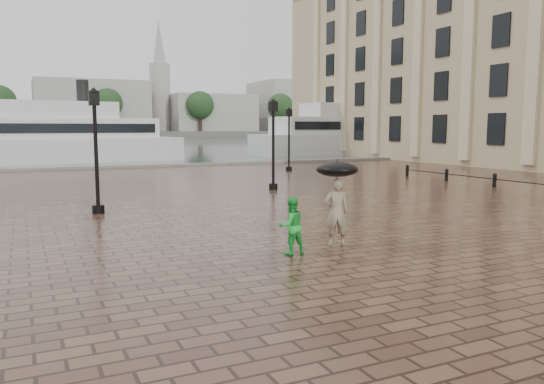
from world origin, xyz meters
The scene contains 12 objects.
ground centered at (0.00, 0.00, 0.00)m, with size 300.00×300.00×0.00m, color #3C241B.
harbour_water centered at (0.00, 92.00, 0.00)m, with size 240.00×240.00×0.00m, color #444D53.
quay_edge centered at (0.00, 32.00, 0.00)m, with size 80.00×0.60×0.30m, color slate.
far_shore centered at (0.00, 160.00, 1.00)m, with size 300.00×60.00×2.00m, color #4C4C47.
distant_skyline centered at (48.14, 150.00, 9.45)m, with size 102.50×22.00×33.00m.
far_trees centered at (0.00, 138.00, 9.42)m, with size 188.00×8.00×13.50m.
street_lamps centered at (-1.50, 17.50, 2.33)m, with size 21.44×14.44×4.40m.
adult_pedestrian centered at (-0.98, 1.71, 0.90)m, with size 0.66×0.43×1.80m, color gray.
child_pedestrian centered at (-2.52, 1.35, 0.72)m, with size 0.70×0.54×1.43m, color green.
ferry_near centered at (-5.87, 40.75, 2.21)m, with size 22.84×7.40×7.36m.
ferry_far centered at (26.97, 42.98, 2.40)m, with size 24.67×7.18×8.00m.
umbrella centered at (-0.98, 1.71, 2.03)m, with size 1.10×1.10×1.17m.
Camera 1 is at (-8.42, -10.07, 3.12)m, focal length 35.00 mm.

